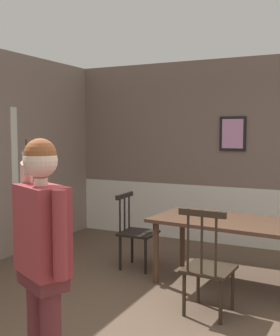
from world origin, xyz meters
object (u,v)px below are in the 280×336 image
(chair_near_window, at_px, (208,266))
(person_figure, at_px, (43,248))
(dining_table, at_px, (236,228))
(chair_at_table_head, at_px, (136,231))

(chair_near_window, relative_size, person_figure, 0.61)
(dining_table, bearing_deg, chair_at_table_head, 175.28)
(chair_near_window, height_order, person_figure, person_figure)
(dining_table, height_order, chair_near_window, chair_near_window)
(chair_at_table_head, distance_m, person_figure, 2.73)
(chair_near_window, relative_size, chair_at_table_head, 1.09)
(person_figure, bearing_deg, chair_at_table_head, -50.66)
(dining_table, height_order, person_figure, person_figure)
(person_figure, bearing_deg, chair_near_window, -84.67)
(chair_near_window, xyz_separation_m, person_figure, (-0.62, -1.65, 0.51))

